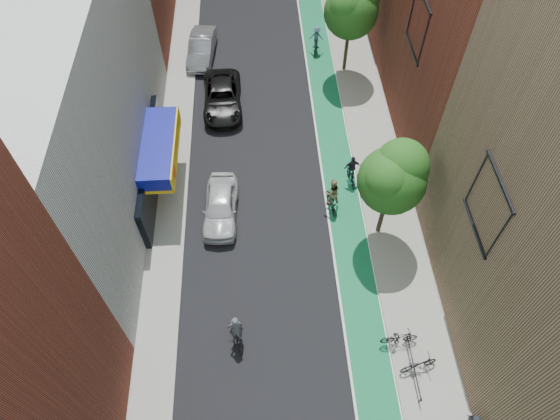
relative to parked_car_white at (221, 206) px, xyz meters
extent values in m
cube|color=#136F44|center=(7.00, 14.34, -0.76)|extent=(2.00, 68.00, 0.01)
cube|color=gray|center=(-3.00, 14.34, -0.69)|extent=(2.00, 68.00, 0.15)
cube|color=gray|center=(9.50, 14.34, -0.69)|extent=(3.00, 68.00, 0.15)
cube|color=silver|center=(-8.00, 2.34, 5.23)|extent=(8.00, 20.00, 12.00)
cylinder|color=#332619|center=(8.60, -1.66, 0.88)|extent=(0.24, 0.24, 3.30)
sphere|color=#134713|center=(8.60, -1.66, 3.61)|extent=(3.36, 3.36, 3.36)
sphere|color=#134713|center=(9.00, -1.36, 4.33)|extent=(2.64, 2.64, 2.64)
sphere|color=#134713|center=(8.30, -1.96, 4.09)|extent=(2.40, 2.40, 2.40)
cylinder|color=#332619|center=(8.60, 12.34, 0.96)|extent=(0.24, 0.24, 3.47)
sphere|color=#134713|center=(8.60, 12.34, 3.83)|extent=(3.53, 3.53, 3.53)
sphere|color=#134713|center=(8.30, 12.04, 4.33)|extent=(2.52, 2.52, 2.52)
imported|color=silver|center=(0.00, 0.00, 0.00)|extent=(2.04, 4.60, 1.54)
imported|color=black|center=(0.00, 9.05, -0.02)|extent=(2.61, 5.44, 1.49)
imported|color=gray|center=(-1.56, 14.45, 0.01)|extent=(2.11, 4.87, 1.56)
imported|color=black|center=(0.84, -7.50, -0.31)|extent=(0.99, 1.83, 0.91)
imported|color=#4F4E56|center=(0.84, -7.40, 0.52)|extent=(0.77, 0.60, 1.88)
imported|color=black|center=(6.20, 0.16, -0.24)|extent=(0.79, 1.82, 1.06)
imported|color=#8C7C52|center=(6.20, 0.26, 0.51)|extent=(1.01, 0.85, 1.86)
imported|color=black|center=(7.61, 2.01, -0.36)|extent=(0.73, 1.61, 0.82)
imported|color=#22222A|center=(7.61, 2.11, 0.39)|extent=(0.99, 0.51, 1.62)
imported|color=black|center=(6.82, 14.72, -0.21)|extent=(0.92, 1.92, 1.11)
imported|color=#426677|center=(6.82, 14.82, 0.37)|extent=(1.12, 0.79, 1.57)
imported|color=black|center=(9.04, -9.34, -0.15)|extent=(1.87, 1.01, 0.93)
imported|color=black|center=(8.40, -8.07, -0.08)|extent=(1.80, 0.57, 1.07)
camera|label=1|loc=(2.34, -16.70, 22.08)|focal=32.00mm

